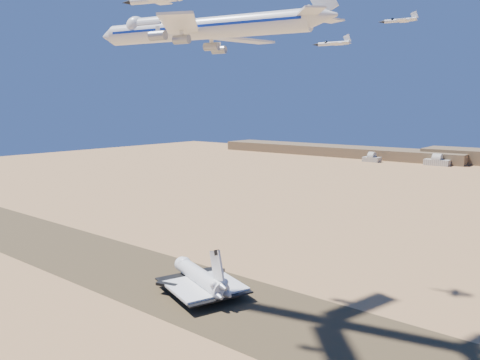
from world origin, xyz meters
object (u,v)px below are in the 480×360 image
Objects in this scene: chase_jet_d at (333,43)px; chase_jet_e at (399,20)px; crew_a at (209,301)px; crew_c at (191,304)px; crew_b at (206,297)px; carrier_747 at (196,29)px; shuttle at (200,278)px; chase_jet_a at (153,0)px.

chase_jet_d is 1.08× the size of chase_jet_e.
crew_c reaches higher than crew_a.
crew_b reaches higher than crew_a.
carrier_747 is 51.44× the size of crew_c.
chase_jet_d reaches higher than crew_a.
chase_jet_a is (38.62, -54.02, 90.61)m from shuttle.
crew_c is at bearing 108.84° from chase_jet_a.
crew_c is 0.12× the size of chase_jet_e.
chase_jet_d is at bearing -83.00° from crew_c.
chase_jet_a is (28.00, -48.10, 95.54)m from crew_a.
chase_jet_e is (48.26, 56.47, 103.95)m from crew_b.
chase_jet_a reaches higher than crew_c.
shuttle is 3.04× the size of chase_jet_a.
crew_c is 131.46m from chase_jet_e.
crew_c is at bearing 165.83° from crew_a.
crew_a is at bearing -9.28° from shuttle.
crew_b is 0.10× the size of chase_jet_d.
chase_jet_d is 25.61m from chase_jet_e.
chase_jet_e reaches higher than shuttle.
crew_a is (1.15, 3.90, -97.62)m from carrier_747.
shuttle is 27.84× the size of crew_a.
crew_b is at bearing -10.18° from shuttle.
carrier_747 reaches higher than chase_jet_d.
crew_a is 0.11× the size of chase_jet_e.
crew_a is 7.11m from crew_c.
chase_jet_d is at bearing -5.34° from crew_a.
crew_a is 0.11× the size of chase_jet_a.
crew_c is (6.78, -11.89, -4.87)m from shuttle.
chase_jet_e reaches higher than chase_jet_a.
crew_c is 0.11× the size of chase_jet_d.
chase_jet_e reaches higher than crew_b.
carrier_747 is at bearing -110.31° from crew_c.
carrier_747 is at bearing 177.48° from crew_b.
chase_jet_a is at bearing -131.26° from crew_a.
carrier_747 reaches higher than chase_jet_e.
chase_jet_e is (44.68, 58.32, 103.96)m from crew_a.
carrier_747 is 53.00m from chase_jet_a.
chase_jet_a is at bearing -69.91° from carrier_747.
crew_b is (-2.43, 5.75, -97.62)m from carrier_747.
crew_c is 114.15m from chase_jet_d.
crew_c is (-0.26, -7.83, 0.06)m from crew_b.
chase_jet_e is at bearing -18.93° from crew_a.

